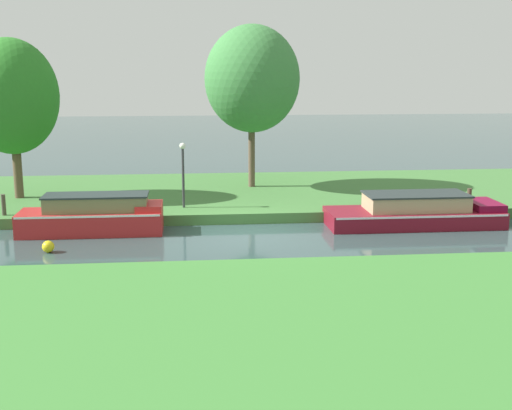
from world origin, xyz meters
TOP-DOWN VIEW (x-y plane):
  - ground_plane at (0.00, 0.00)m, footprint 120.00×120.00m
  - riverbank_far at (0.00, 7.00)m, footprint 72.00×10.00m
  - riverbank_near at (0.00, -9.00)m, footprint 72.00×10.00m
  - maroon_barge at (6.36, 1.20)m, footprint 6.42×2.18m
  - red_narrowboat at (-5.40, 1.20)m, footprint 5.01×1.67m
  - willow_tree_left at (-9.17, 5.97)m, footprint 3.81×3.76m
  - willow_tree_centre at (0.82, 7.62)m, footprint 4.21×4.61m
  - lamp_post at (-2.26, 3.43)m, footprint 0.24×0.24m
  - mooring_post_near at (-8.89, 2.67)m, footprint 0.16×0.16m
  - mooring_post_far at (8.99, 2.67)m, footprint 0.18×0.18m
  - channel_buoy at (-6.53, -1.27)m, footprint 0.39×0.39m

SIDE VIEW (x-z plane):
  - ground_plane at x=0.00m, z-range 0.00..0.00m
  - channel_buoy at x=-6.53m, z-range 0.00..0.39m
  - riverbank_far at x=0.00m, z-range 0.00..0.40m
  - riverbank_near at x=0.00m, z-range 0.00..0.40m
  - maroon_barge at x=6.36m, z-range -0.10..1.12m
  - red_narrowboat at x=-5.40m, z-range -0.08..1.32m
  - mooring_post_far at x=8.99m, z-range 0.40..1.09m
  - mooring_post_near at x=-8.89m, z-range 0.40..1.18m
  - lamp_post at x=-2.26m, z-range 0.76..3.29m
  - willow_tree_left at x=-9.17m, z-range 1.32..7.89m
  - willow_tree_centre at x=0.82m, z-range 1.65..8.89m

